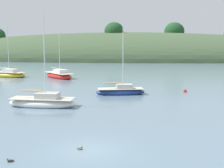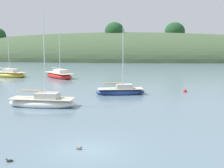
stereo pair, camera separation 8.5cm
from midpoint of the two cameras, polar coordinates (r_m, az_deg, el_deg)
ground_plane at (r=19.53m, az=-4.25°, el=-11.55°), size 400.00×400.00×0.00m
far_shoreline_hill at (r=108.12m, az=2.73°, el=4.43°), size 150.00×36.00×21.43m
sailboat_orange_cutter at (r=59.58m, az=-17.96°, el=1.63°), size 7.59×4.25×9.35m
sailboat_white_near at (r=38.48m, az=1.63°, el=-1.29°), size 6.14×2.92×8.41m
sailboat_navy_dinghy at (r=32.21m, az=-12.16°, el=-3.18°), size 6.95×2.74×9.12m
sailboat_black_sloop at (r=55.97m, az=-9.34°, el=1.54°), size 6.89×7.24×9.19m
mooring_buoy_outer at (r=41.19m, az=12.94°, el=-1.24°), size 0.44×0.44×0.54m
duck_lone_right at (r=18.47m, az=-17.64°, el=-12.89°), size 0.41×0.29×0.24m
duck_straggler at (r=19.58m, az=-5.75°, el=-11.36°), size 0.42×0.27×0.24m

